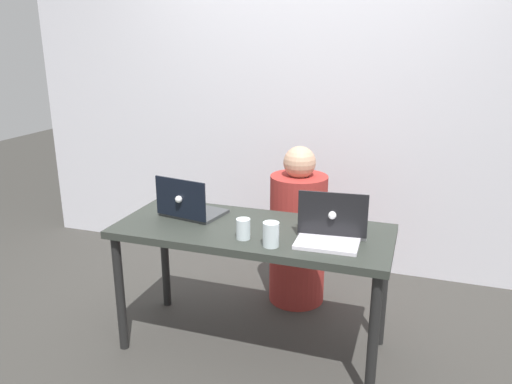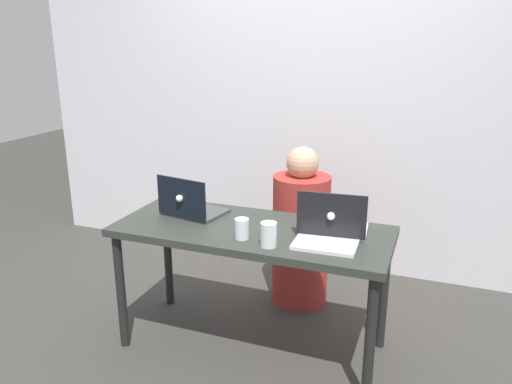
{
  "view_description": "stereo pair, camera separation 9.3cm",
  "coord_description": "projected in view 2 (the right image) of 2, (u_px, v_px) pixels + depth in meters",
  "views": [
    {
      "loc": [
        0.8,
        -2.31,
        1.66
      ],
      "look_at": [
        0.0,
        0.06,
        0.89
      ],
      "focal_mm": 35.0,
      "sensor_mm": 36.0,
      "label": 1
    },
    {
      "loc": [
        0.89,
        -2.28,
        1.66
      ],
      "look_at": [
        0.0,
        0.06,
        0.89
      ],
      "focal_mm": 35.0,
      "sensor_mm": 36.0,
      "label": 2
    }
  ],
  "objects": [
    {
      "name": "back_wall",
      "position": [
        314.0,
        111.0,
        3.6
      ],
      "size": [
        4.5,
        0.1,
        2.33
      ],
      "primitive_type": "cube",
      "color": "silver",
      "rests_on": "ground"
    },
    {
      "name": "desk",
      "position": [
        252.0,
        241.0,
        2.65
      ],
      "size": [
        1.45,
        0.6,
        0.71
      ],
      "color": "#2D312C",
      "rests_on": "ground"
    },
    {
      "name": "person_at_center",
      "position": [
        301.0,
        235.0,
        3.2
      ],
      "size": [
        0.41,
        0.41,
        1.04
      ],
      "rotation": [
        0.0,
        0.0,
        3.0
      ],
      "color": "#9F2D29",
      "rests_on": "ground"
    },
    {
      "name": "laptop_front_right",
      "position": [
        328.0,
        233.0,
        2.42
      ],
      "size": [
        0.31,
        0.26,
        0.22
      ],
      "rotation": [
        0.0,
        0.0,
        0.03
      ],
      "color": "silver",
      "rests_on": "desk"
    },
    {
      "name": "laptop_back_right",
      "position": [
        333.0,
        224.0,
        2.53
      ],
      "size": [
        0.36,
        0.3,
        0.24
      ],
      "rotation": [
        0.0,
        0.0,
        3.23
      ],
      "color": "#B5B3BB",
      "rests_on": "desk"
    },
    {
      "name": "water_glass_center",
      "position": [
        242.0,
        230.0,
        2.47
      ],
      "size": [
        0.07,
        0.07,
        0.1
      ],
      "color": "silver",
      "rests_on": "desk"
    },
    {
      "name": "water_glass_right",
      "position": [
        269.0,
        236.0,
        2.38
      ],
      "size": [
        0.08,
        0.08,
        0.12
      ],
      "color": "silver",
      "rests_on": "desk"
    },
    {
      "name": "ground_plane",
      "position": [
        252.0,
        345.0,
        2.83
      ],
      "size": [
        12.0,
        12.0,
        0.0
      ],
      "primitive_type": "plane",
      "color": "#363531"
    },
    {
      "name": "laptop_back_left",
      "position": [
        191.0,
        207.0,
        2.79
      ],
      "size": [
        0.36,
        0.3,
        0.23
      ],
      "rotation": [
        0.0,
        0.0,
        2.96
      ],
      "color": "#3A3D3F",
      "rests_on": "desk"
    }
  ]
}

